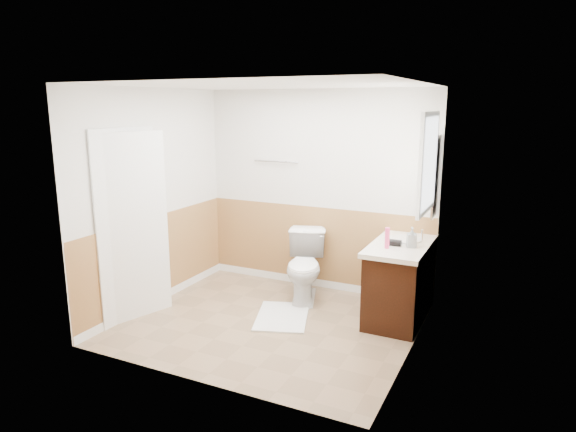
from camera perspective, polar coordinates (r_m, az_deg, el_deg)
The scene contains 32 objects.
floor at distance 5.58m, azimuth -2.08°, elevation -12.02°, with size 3.00×3.00×0.00m, color #8C7051.
ceiling at distance 5.08m, azimuth -2.31°, elevation 14.57°, with size 3.00×3.00×0.00m, color white.
wall_back at distance 6.35m, azimuth 3.29°, elevation 2.82°, with size 3.00×3.00×0.00m, color silver.
wall_front at distance 4.12m, azimuth -10.66°, elevation -2.73°, with size 3.00×3.00×0.00m, color silver.
wall_left at distance 6.03m, azimuth -14.92°, elevation 1.89°, with size 3.00×3.00×0.00m, color silver.
wall_right at distance 4.70m, azimuth 14.23°, elevation -1.01°, with size 3.00×3.00×0.00m, color silver.
wainscot_back at distance 6.51m, azimuth 3.17°, elevation -3.72°, with size 3.00×3.00×0.00m, color #AD7745.
wainscot_front at distance 4.38m, azimuth -10.16°, elevation -12.20°, with size 3.00×3.00×0.00m, color #AD7745.
wainscot_left at distance 6.19m, azimuth -14.45°, elevation -4.95°, with size 2.60×2.60×0.00m, color #AD7745.
wainscot_right at distance 4.92m, azimuth 13.62°, elevation -9.51°, with size 2.60×2.60×0.00m, color #AD7745.
toilet at distance 6.10m, azimuth 1.92°, elevation -5.71°, with size 0.46×0.80×0.82m, color white.
bath_mat at distance 5.72m, azimuth -0.66°, elevation -11.27°, with size 0.55×0.80×0.02m, color white.
vanity_cabinet at distance 5.72m, azimuth 12.50°, elevation -7.39°, with size 0.55×1.10×0.80m, color black.
vanity_knob_left at distance 5.64m, azimuth 9.36°, elevation -5.90°, with size 0.03×0.03×0.03m, color silver.
vanity_knob_right at distance 5.83m, azimuth 9.92°, elevation -5.33°, with size 0.03×0.03×0.03m, color silver.
countertop at distance 5.59m, azimuth 12.61°, elevation -3.28°, with size 0.60×1.15×0.05m, color white.
sink_basin at distance 5.72m, azimuth 13.07°, elevation -2.58°, with size 0.36×0.36×0.02m, color white.
faucet at distance 5.67m, azimuth 14.87°, elevation -2.18°, with size 0.02×0.02×0.14m, color silver.
lotion_bottle at distance 5.34m, azimuth 11.12°, elevation -2.45°, with size 0.05×0.05×0.22m, color #EE3D7A.
soap_dispenser at distance 5.44m, azimuth 13.78°, elevation -2.34°, with size 0.10×0.10×0.21m, color gray.
hair_dryer_body at distance 5.47m, azimuth 11.93°, elevation -2.95°, with size 0.07×0.07×0.14m, color black.
hair_dryer_handle at distance 5.52m, azimuth 11.71°, elevation -3.12°, with size 0.03×0.03×0.07m, color black.
mirror_panel at distance 5.71m, azimuth 16.40°, elevation 4.29°, with size 0.02×0.35×0.90m, color silver.
window_frame at distance 5.19m, azimuth 15.52°, elevation 5.79°, with size 0.04×0.80×1.00m, color white.
window_glass at distance 5.19m, azimuth 15.70°, elevation 5.78°, with size 0.01×0.70×0.90m, color white.
door at distance 5.68m, azimuth -16.95°, elevation -1.24°, with size 0.05×0.80×2.04m, color white.
door_frame at distance 5.73m, azimuth -17.52°, elevation -1.06°, with size 0.02×0.92×2.10m, color white.
door_knob at distance 5.90m, azimuth -14.33°, elevation -1.29°, with size 0.06×0.06×0.06m, color silver.
towel_bar at distance 6.48m, azimuth -1.37°, elevation 6.16°, with size 0.02×0.02×0.62m, color silver.
tp_holder_bar at distance 6.44m, azimuth 2.16°, elevation -2.04°, with size 0.02×0.02×0.14m, color silver.
tp_roll at distance 6.44m, azimuth 2.16°, elevation -2.04°, with size 0.11×0.11×0.10m, color white.
tp_sheet at distance 6.47m, azimuth 2.15°, elevation -2.99°, with size 0.10×0.01×0.16m, color white.
Camera 1 is at (2.37, -4.49, 2.32)m, focal length 31.53 mm.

